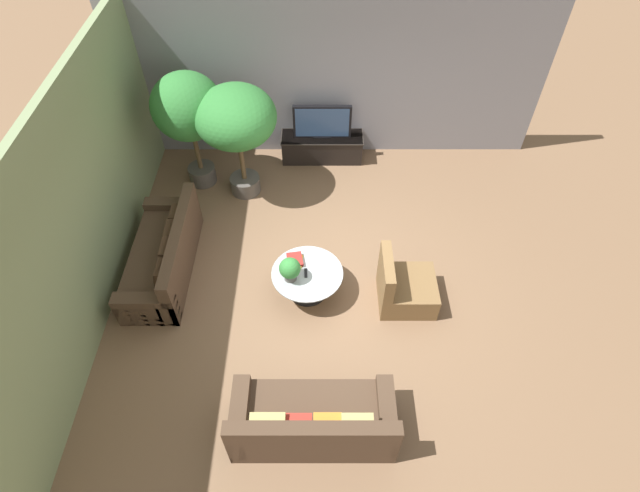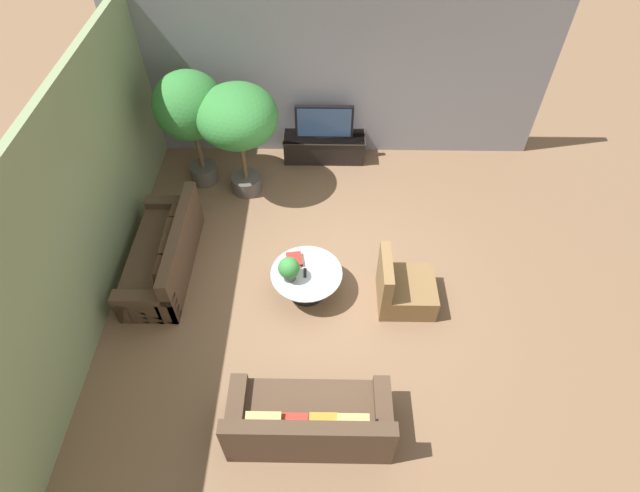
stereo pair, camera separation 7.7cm
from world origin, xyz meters
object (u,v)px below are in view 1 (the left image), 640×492
at_px(media_console, 322,147).
at_px(potted_palm_corner, 236,121).
at_px(armchair_wicker, 403,288).
at_px(couch_near_entry, 313,422).
at_px(potted_palm_tall, 187,110).
at_px(couch_by_wall, 164,256).
at_px(potted_plant_tabletop, 290,269).
at_px(television, 322,122).
at_px(coffee_table, 307,278).

relative_size(media_console, potted_palm_corner, 0.75).
distance_m(armchair_wicker, potted_palm_corner, 3.65).
xyz_separation_m(couch_near_entry, potted_palm_tall, (-2.03, 4.58, 1.19)).
distance_m(couch_by_wall, potted_plant_tabletop, 2.02).
relative_size(media_console, armchair_wicker, 1.75).
xyz_separation_m(potted_palm_tall, potted_plant_tabletop, (1.69, -2.59, -0.83)).
bearing_deg(armchair_wicker, television, 19.30).
bearing_deg(couch_by_wall, coffee_table, 78.66).
height_order(television, armchair_wicker, television).
bearing_deg(media_console, potted_palm_tall, -162.74).
bearing_deg(media_console, couch_by_wall, -131.03).
relative_size(couch_near_entry, potted_palm_tall, 0.91).
height_order(couch_near_entry, armchair_wicker, armchair_wicker).
relative_size(armchair_wicker, potted_palm_corner, 0.43).
height_order(couch_by_wall, potted_palm_corner, potted_palm_corner).
height_order(potted_palm_tall, potted_plant_tabletop, potted_palm_tall).
height_order(coffee_table, couch_near_entry, couch_near_entry).
bearing_deg(potted_palm_tall, television, 17.22).
relative_size(television, couch_near_entry, 0.55).
xyz_separation_m(coffee_table, potted_plant_tabletop, (-0.23, -0.10, 0.34)).
xyz_separation_m(television, couch_by_wall, (-2.37, -2.72, -0.51)).
height_order(couch_by_wall, couch_near_entry, same).
bearing_deg(coffee_table, potted_plant_tabletop, -156.34).
bearing_deg(coffee_table, couch_by_wall, 168.66).
bearing_deg(armchair_wicker, couch_near_entry, 146.93).
bearing_deg(potted_palm_tall, potted_plant_tabletop, -56.79).
bearing_deg(couch_near_entry, potted_palm_tall, -66.15).
distance_m(couch_by_wall, couch_near_entry, 3.38).
xyz_separation_m(media_console, armchair_wicker, (1.15, -3.29, 0.02)).
distance_m(television, potted_plant_tabletop, 3.29).
bearing_deg(coffee_table, television, 86.01).
bearing_deg(armchair_wicker, potted_palm_corner, 46.53).
bearing_deg(media_console, television, -90.00).
bearing_deg(potted_palm_corner, potted_plant_tabletop, -68.92).
xyz_separation_m(media_console, coffee_table, (-0.22, -3.15, 0.05)).
distance_m(potted_palm_corner, potted_plant_tabletop, 2.63).
distance_m(television, couch_by_wall, 3.64).
distance_m(media_console, potted_plant_tabletop, 3.31).
relative_size(couch_by_wall, armchair_wicker, 2.42).
relative_size(potted_palm_corner, potted_plant_tabletop, 5.29).
relative_size(couch_near_entry, potted_palm_corner, 0.95).
bearing_deg(potted_palm_corner, armchair_wicker, -43.47).
relative_size(television, potted_palm_tall, 0.50).
bearing_deg(media_console, coffee_table, -93.99).
height_order(coffee_table, potted_palm_corner, potted_palm_corner).
height_order(armchair_wicker, potted_palm_corner, potted_palm_corner).
relative_size(television, coffee_table, 1.02).
height_order(television, potted_plant_tabletop, television).
relative_size(media_console, coffee_table, 1.47).
xyz_separation_m(media_console, potted_palm_tall, (-2.15, -0.67, 1.22)).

